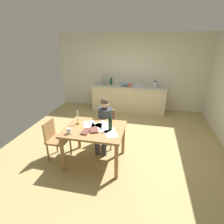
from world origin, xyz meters
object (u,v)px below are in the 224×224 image
object	(u,v)px
stovetop_kettle	(155,84)
sink_unit	(140,85)
bottle_wine_red	(111,81)
teacup_on_counter	(130,85)
person_seated	(104,121)
chair_side_empty	(55,138)
wine_glass_near_sink	(131,82)
book_cookery	(94,130)
wine_glass_back_left	(126,81)
bottle_vinegar	(106,82)
bottle_oil	(104,81)
chair_at_table	(106,126)
candlestick	(78,120)
wine_glass_by_kettle	(128,81)
wine_glass_back_right	(121,81)
book_magazine	(86,131)
coffee_mug	(69,131)
mixing_bowl	(125,84)
dining_table	(95,134)
wine_bottle_on_table	(110,124)

from	to	relation	value
stovetop_kettle	sink_unit	bearing A→B (deg)	179.52
bottle_wine_red	teacup_on_counter	bearing A→B (deg)	-16.63
person_seated	chair_side_empty	distance (m)	1.10
chair_side_empty	wine_glass_near_sink	distance (m)	3.46
book_cookery	wine_glass_back_left	bearing A→B (deg)	66.55
bottle_vinegar	teacup_on_counter	size ratio (longest dim) A/B	1.87
bottle_oil	stovetop_kettle	distance (m)	1.75
chair_at_table	bottle_oil	bearing A→B (deg)	105.76
wine_glass_back_left	teacup_on_counter	bearing A→B (deg)	-59.44
candlestick	sink_unit	world-z (taller)	sink_unit
person_seated	chair_at_table	bearing A→B (deg)	88.03
sink_unit	wine_glass_by_kettle	world-z (taller)	sink_unit
wine_glass_near_sink	wine_glass_back_right	size ratio (longest dim) A/B	1.00
sink_unit	bottle_vinegar	xyz separation A→B (m)	(-1.15, -0.05, 0.08)
sink_unit	book_magazine	bearing A→B (deg)	-103.70
book_magazine	bottle_wine_red	world-z (taller)	bottle_wine_red
chair_at_table	candlestick	bearing A→B (deg)	-126.45
coffee_mug	chair_side_empty	bearing A→B (deg)	151.57
mixing_bowl	teacup_on_counter	world-z (taller)	mixing_bowl
chair_at_table	bottle_wine_red	world-z (taller)	bottle_wine_red
dining_table	stovetop_kettle	bearing A→B (deg)	68.81
person_seated	wine_glass_near_sink	xyz separation A→B (m)	(0.28, 2.60, 0.33)
stovetop_kettle	wine_glass_back_left	xyz separation A→B (m)	(-1.01, 0.15, 0.01)
book_magazine	person_seated	bearing A→B (deg)	78.14
person_seated	bottle_wine_red	xyz separation A→B (m)	(-0.40, 2.50, 0.33)
bottle_oil	bottle_wine_red	distance (m)	0.25
mixing_bowl	teacup_on_counter	bearing A→B (deg)	-34.36
book_magazine	teacup_on_counter	size ratio (longest dim) A/B	1.84
book_magazine	stovetop_kettle	world-z (taller)	stovetop_kettle
book_cookery	wine_glass_by_kettle	xyz separation A→B (m)	(0.23, 3.26, 0.22)
bottle_wine_red	wine_glass_back_right	distance (m)	0.34
chair_side_empty	book_magazine	world-z (taller)	chair_side_empty
coffee_mug	book_cookery	distance (m)	0.46
stovetop_kettle	wine_bottle_on_table	bearing A→B (deg)	-105.77
person_seated	sink_unit	xyz separation A→B (m)	(0.61, 2.46, 0.24)
coffee_mug	sink_unit	distance (m)	3.47
dining_table	bottle_vinegar	distance (m)	3.02
wine_glass_back_left	wine_glass_by_kettle	bearing A→B (deg)	0.00
candlestick	bottle_vinegar	size ratio (longest dim) A/B	1.24
sink_unit	wine_glass_by_kettle	size ratio (longest dim) A/B	2.34
chair_side_empty	wine_glass_by_kettle	world-z (taller)	wine_glass_by_kettle
chair_at_table	book_cookery	size ratio (longest dim) A/B	3.99
book_cookery	coffee_mug	bearing A→B (deg)	-175.47
dining_table	bottle_wine_red	size ratio (longest dim) A/B	4.61
chair_side_empty	person_seated	bearing A→B (deg)	34.02
book_cookery	wine_glass_back_left	distance (m)	3.27
candlestick	wine_glass_back_left	bearing A→B (deg)	80.15
wine_bottle_on_table	dining_table	bearing A→B (deg)	-179.93
wine_glass_back_right	person_seated	bearing A→B (deg)	-88.44
book_magazine	mixing_bowl	world-z (taller)	mixing_bowl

